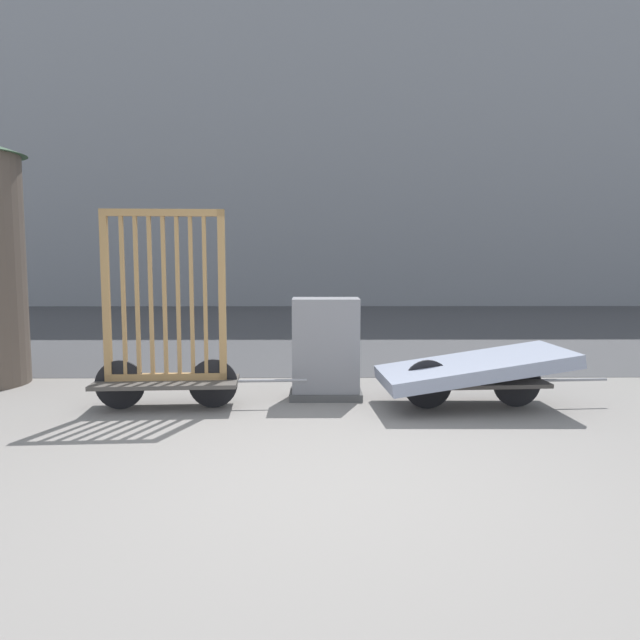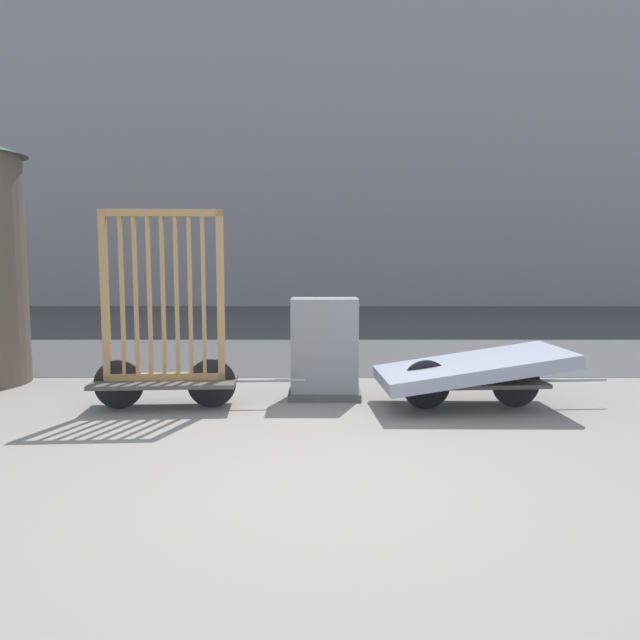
% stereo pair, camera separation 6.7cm
% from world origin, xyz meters
% --- Properties ---
extents(ground_plane, '(60.00, 60.00, 0.00)m').
position_xyz_m(ground_plane, '(0.00, 0.00, 0.00)').
color(ground_plane, gray).
extents(road_strip, '(56.00, 10.79, 0.01)m').
position_xyz_m(road_strip, '(0.00, 9.07, 0.00)').
color(road_strip, '#424244').
rests_on(road_strip, ground_plane).
extents(building_facade, '(48.00, 4.00, 12.39)m').
position_xyz_m(building_facade, '(0.00, 16.47, 6.20)').
color(building_facade, gray).
rests_on(building_facade, ground_plane).
extents(bike_cart_with_bedframe, '(2.14, 0.68, 1.99)m').
position_xyz_m(bike_cart_with_bedframe, '(-1.54, 2.15, 0.69)').
color(bike_cart_with_bedframe, '#4C4742').
rests_on(bike_cart_with_bedframe, ground_plane).
extents(bike_cart_with_mattress, '(2.38, 1.14, 0.61)m').
position_xyz_m(bike_cart_with_mattress, '(1.55, 2.15, 0.39)').
color(bike_cart_with_mattress, '#4C4742').
rests_on(bike_cart_with_mattress, ground_plane).
extents(utility_cabinet, '(0.77, 0.47, 1.08)m').
position_xyz_m(utility_cabinet, '(0.07, 2.59, 0.50)').
color(utility_cabinet, '#4C4C4C').
rests_on(utility_cabinet, ground_plane).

